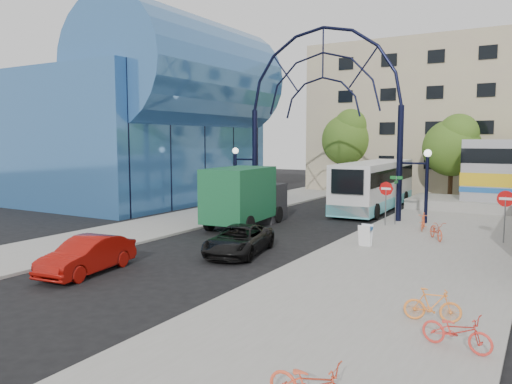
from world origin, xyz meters
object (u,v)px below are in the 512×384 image
Objects in this scene: city_bus at (375,185)px; bike_far_a at (457,331)px; gateway_arch at (323,83)px; red_sedan at (87,255)px; do_not_enter_sign at (505,204)px; bike_far_c at (311,384)px; green_truck at (246,197)px; tree_north_b at (349,137)px; tree_north_a at (453,145)px; black_suv at (239,240)px; bike_far_b at (433,305)px; stop_sign at (386,193)px; street_name_sign at (396,190)px; sandwich_board at (366,233)px; bike_near_b at (423,222)px; bike_near_a at (436,230)px.

bike_far_a is (8.97, -22.93, -1.24)m from city_bus.
red_sedan is at bearing -96.68° from gateway_arch.
do_not_enter_sign is 18.15m from bike_far_c.
green_truck is at bearing -111.44° from gateway_arch.
tree_north_b reaches higher than bike_far_c.
tree_north_a reaches higher than black_suv.
bike_far_a is at bearing -164.38° from bike_far_b.
stop_sign is 0.74m from street_name_sign.
tree_north_b is at bearing 158.20° from tree_north_a.
street_name_sign is at bearing 93.46° from sandwich_board.
tree_north_a is at bearing 107.03° from do_not_enter_sign.
sandwich_board is at bearing 40.25° from bike_far_a.
sandwich_board is at bearing 15.97° from bike_far_b.
do_not_enter_sign is 12.66m from black_suv.
bike_near_b is (-3.99, 1.42, -1.39)m from do_not_enter_sign.
bike_near_a is (-2.90, -0.80, -1.40)m from do_not_enter_sign.
gateway_arch is at bearing 124.91° from sandwich_board.
stop_sign is 0.61× the size of red_sedan.
do_not_enter_sign is 12.48m from bike_far_b.
stop_sign is 0.36× the size of tree_north_a.
bike_near_b is at bearing -58.39° from city_bus.
red_sedan is at bearing -128.15° from bike_near_b.
bike_near_a is at bearing 43.18° from red_sedan.
do_not_enter_sign is at bearing 11.68° from bike_far_a.
bike_far_a is 1.78m from bike_far_b.
gateway_arch reaches higher than bike_near_b.
street_name_sign is 0.62× the size of black_suv.
green_truck is at bearing -152.35° from stop_sign.
city_bus is at bearing 105.37° from sandwich_board.
black_suv reaches higher than sandwich_board.
city_bus reaches higher than sandwich_board.
street_name_sign is 4.74m from bike_near_a.
green_truck reaches higher than black_suv.
tree_north_b is at bearing 116.58° from city_bus.
bike_near_a is at bearing 34.04° from black_suv.
sandwich_board is at bearing -55.09° from gateway_arch.
city_bus is at bearing 116.66° from bike_near_b.
gateway_arch reaches higher than street_name_sign.
street_name_sign is (0.40, 0.60, 0.14)m from stop_sign.
sandwich_board is 26.15m from tree_north_b.
tree_north_b is at bearing 113.75° from bike_near_b.
do_not_enter_sign is at bearing -19.99° from gateway_arch.
gateway_arch is 8.72× the size of bike_near_b.
tree_north_b is (-14.88, 19.93, 3.29)m from do_not_enter_sign.
bike_far_b is 5.72m from bike_far_c.
bike_far_c is at bearing 167.10° from bike_far_a.
bike_far_b is (4.03, -28.30, -4.04)m from tree_north_a.
red_sedan reaches higher than bike_near_b.
tree_north_b is 21.97m from green_truck.
street_name_sign is at bearing 57.71° from red_sedan.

